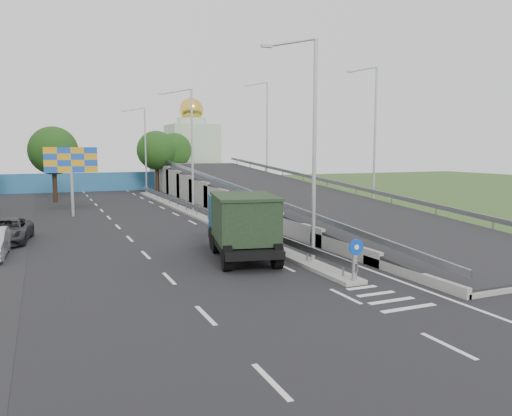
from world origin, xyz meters
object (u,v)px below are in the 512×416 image
parked_car_c (7,231)px  billboard (71,164)px  church (192,149)px  lamp_post_mid (190,143)px  sign_bollard (355,260)px  lamp_post_near (311,139)px  lamp_post_far (144,145)px  dump_truck (241,222)px

parked_car_c → billboard: bearing=75.0°
church → billboard: (-19.00, -32.00, -1.12)m
lamp_post_mid → sign_bollard: bearing=-90.3°
lamp_post_near → church: 54.90m
lamp_post_mid → lamp_post_far: bearing=90.0°
lamp_post_near → lamp_post_far: same height
lamp_post_near → dump_truck: bearing=128.5°
church → dump_truck: 52.69m
lamp_post_mid → lamp_post_far: 20.00m
sign_bollard → dump_truck: (-2.16, 6.68, 0.73)m
church → parked_car_c: church is taller
church → parked_car_c: bearing=-118.6°
sign_bollard → parked_car_c: (-13.11, 15.36, -0.34)m
sign_bollard → lamp_post_far: lamp_post_far is taller
church → billboard: bearing=-120.7°
parked_car_c → sign_bollard: bearing=-43.0°
dump_truck → lamp_post_mid: bearing=94.5°
sign_bollard → billboard: billboard is taller
lamp_post_mid → dump_truck: 17.77m
lamp_post_near → lamp_post_mid: same height
lamp_post_far → lamp_post_mid: bearing=-90.0°
lamp_post_near → church: size_ratio=0.73×
sign_bollard → dump_truck: bearing=107.9°
billboard → lamp_post_mid: bearing=-12.4°
lamp_post_far → dump_truck: (-2.27, -37.15, -4.05)m
sign_bollard → lamp_post_mid: lamp_post_mid is taller
sign_bollard → lamp_post_near: size_ratio=0.17×
billboard → lamp_post_near: bearing=-67.5°
billboard → parked_car_c: size_ratio=1.10×
lamp_post_mid → lamp_post_far: same height
sign_bollard → lamp_post_near: lamp_post_near is taller
lamp_post_near → billboard: size_ratio=1.83×
church → dump_truck: (-12.16, -51.15, -3.55)m
lamp_post_near → dump_truck: 5.44m
sign_bollard → billboard: (-9.00, 25.83, 3.15)m
lamp_post_near → lamp_post_mid: bearing=90.0°
lamp_post_far → dump_truck: bearing=-93.5°
sign_bollard → church: (10.00, 57.83, 4.28)m
lamp_post_near → church: church is taller
billboard → lamp_post_far: bearing=63.2°
lamp_post_near → billboard: bearing=112.5°
sign_bollard → dump_truck: dump_truck is taller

